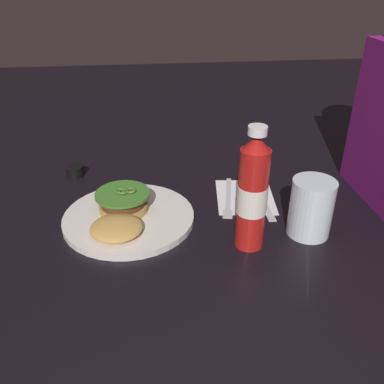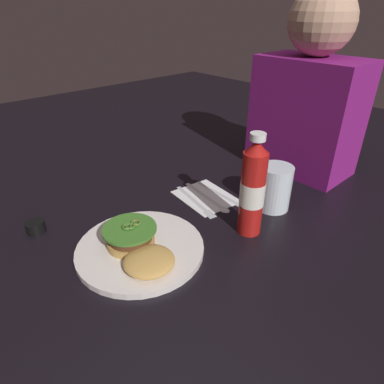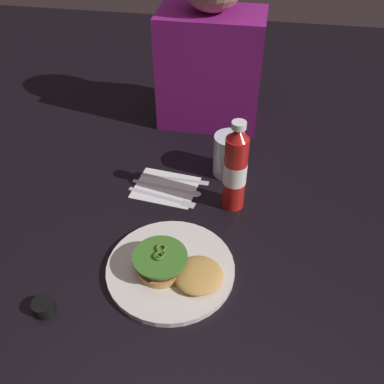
% 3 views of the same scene
% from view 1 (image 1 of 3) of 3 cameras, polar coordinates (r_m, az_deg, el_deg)
% --- Properties ---
extents(ground_plane, '(3.00, 3.00, 0.00)m').
position_cam_1_polar(ground_plane, '(1.01, -1.15, -0.84)').
color(ground_plane, black).
extents(dinner_plate, '(0.29, 0.29, 0.01)m').
position_cam_1_polar(dinner_plate, '(0.94, -8.67, -3.51)').
color(dinner_plate, silver).
rests_on(dinner_plate, ground_plane).
extents(burger_sandwich, '(0.20, 0.13, 0.05)m').
position_cam_1_polar(burger_sandwich, '(0.91, -9.76, -2.56)').
color(burger_sandwich, tan).
rests_on(burger_sandwich, dinner_plate).
extents(ketchup_bottle, '(0.06, 0.06, 0.26)m').
position_cam_1_polar(ketchup_bottle, '(0.80, 8.31, -0.30)').
color(ketchup_bottle, '#B31815').
rests_on(ketchup_bottle, ground_plane).
extents(water_glass, '(0.09, 0.09, 0.12)m').
position_cam_1_polar(water_glass, '(0.89, 16.07, -2.10)').
color(water_glass, silver).
rests_on(water_glass, ground_plane).
extents(condiment_cup, '(0.05, 0.05, 0.03)m').
position_cam_1_polar(condiment_cup, '(1.16, -15.79, 2.81)').
color(condiment_cup, black).
rests_on(condiment_cup, ground_plane).
extents(napkin, '(0.18, 0.16, 0.00)m').
position_cam_1_polar(napkin, '(1.03, 7.30, -0.59)').
color(napkin, white).
rests_on(napkin, ground_plane).
extents(fork_utensil, '(0.19, 0.06, 0.00)m').
position_cam_1_polar(fork_utensil, '(1.00, 5.00, -0.98)').
color(fork_utensil, silver).
rests_on(fork_utensil, napkin).
extents(spoon_utensil, '(0.20, 0.04, 0.00)m').
position_cam_1_polar(spoon_utensil, '(1.00, 7.47, -1.30)').
color(spoon_utensil, silver).
rests_on(spoon_utensil, napkin).
extents(butter_knife, '(0.20, 0.02, 0.00)m').
position_cam_1_polar(butter_knife, '(1.01, 9.90, -1.15)').
color(butter_knife, silver).
rests_on(butter_knife, napkin).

